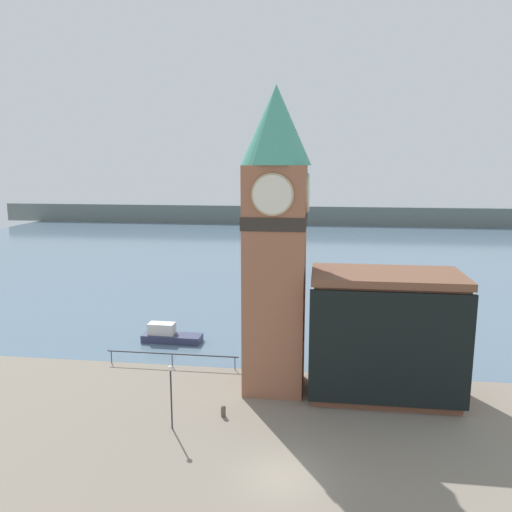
{
  "coord_description": "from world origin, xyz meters",
  "views": [
    {
      "loc": [
        1.83,
        -23.52,
        16.03
      ],
      "look_at": [
        -2.36,
        8.03,
        10.22
      ],
      "focal_mm": 35.0,
      "sensor_mm": 36.0,
      "label": 1
    }
  ],
  "objects_px": {
    "boat_near": "(169,335)",
    "pier_building": "(384,335)",
    "clock_tower": "(275,234)",
    "mooring_bollard_near": "(223,411)",
    "lamp_post": "(171,385)"
  },
  "relations": [
    {
      "from": "boat_near",
      "to": "mooring_bollard_near",
      "type": "bearing_deg",
      "value": -58.18
    },
    {
      "from": "boat_near",
      "to": "pier_building",
      "type": "bearing_deg",
      "value": -23.51
    },
    {
      "from": "clock_tower",
      "to": "boat_near",
      "type": "xyz_separation_m",
      "value": [
        -10.56,
        8.2,
        -10.68
      ]
    },
    {
      "from": "clock_tower",
      "to": "lamp_post",
      "type": "xyz_separation_m",
      "value": [
        -5.69,
        -6.75,
        -8.44
      ]
    },
    {
      "from": "clock_tower",
      "to": "mooring_bollard_near",
      "type": "distance_m",
      "value": 12.27
    },
    {
      "from": "lamp_post",
      "to": "pier_building",
      "type": "bearing_deg",
      "value": 26.05
    },
    {
      "from": "clock_tower",
      "to": "lamp_post",
      "type": "height_order",
      "value": "clock_tower"
    },
    {
      "from": "clock_tower",
      "to": "mooring_bollard_near",
      "type": "height_order",
      "value": "clock_tower"
    },
    {
      "from": "pier_building",
      "to": "lamp_post",
      "type": "distance_m",
      "value": 14.97
    },
    {
      "from": "boat_near",
      "to": "mooring_bollard_near",
      "type": "distance_m",
      "value": 15.15
    },
    {
      "from": "mooring_bollard_near",
      "to": "lamp_post",
      "type": "relative_size",
      "value": 0.18
    },
    {
      "from": "mooring_bollard_near",
      "to": "pier_building",
      "type": "bearing_deg",
      "value": 23.71
    },
    {
      "from": "pier_building",
      "to": "clock_tower",
      "type": "bearing_deg",
      "value": 178.39
    },
    {
      "from": "pier_building",
      "to": "lamp_post",
      "type": "xyz_separation_m",
      "value": [
        -13.38,
        -6.54,
        -1.57
      ]
    },
    {
      "from": "pier_building",
      "to": "mooring_bollard_near",
      "type": "bearing_deg",
      "value": -156.29
    }
  ]
}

